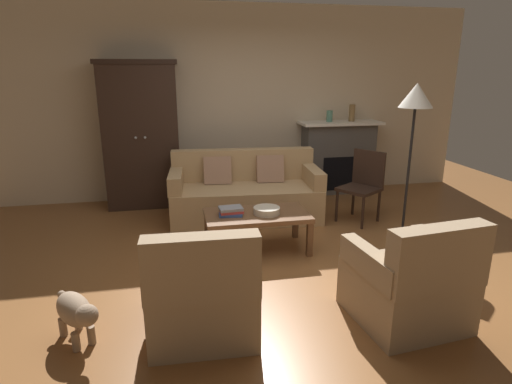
# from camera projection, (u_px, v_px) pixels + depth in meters

# --- Properties ---
(ground_plane) EXTENTS (9.60, 9.60, 0.00)m
(ground_plane) POSITION_uv_depth(u_px,v_px,m) (277.00, 262.00, 4.30)
(ground_plane) COLOR brown
(back_wall) EXTENTS (7.20, 0.10, 2.80)m
(back_wall) POSITION_uv_depth(u_px,v_px,m) (237.00, 103.00, 6.31)
(back_wall) COLOR beige
(back_wall) RESTS_ON ground
(fireplace) EXTENTS (1.26, 0.48, 1.12)m
(fireplace) POSITION_uv_depth(u_px,v_px,m) (338.00, 157.00, 6.60)
(fireplace) COLOR #4C4947
(fireplace) RESTS_ON ground
(armoire) EXTENTS (1.06, 0.57, 2.01)m
(armoire) POSITION_uv_depth(u_px,v_px,m) (142.00, 135.00, 5.84)
(armoire) COLOR black
(armoire) RESTS_ON ground
(couch) EXTENTS (1.97, 0.99, 0.86)m
(couch) POSITION_uv_depth(u_px,v_px,m) (245.00, 194.00, 5.52)
(couch) COLOR tan
(couch) RESTS_ON ground
(coffee_table) EXTENTS (1.10, 0.60, 0.42)m
(coffee_table) POSITION_uv_depth(u_px,v_px,m) (257.00, 218.00, 4.49)
(coffee_table) COLOR brown
(coffee_table) RESTS_ON ground
(fruit_bowl) EXTENTS (0.28, 0.28, 0.07)m
(fruit_bowl) POSITION_uv_depth(u_px,v_px,m) (267.00, 211.00, 4.44)
(fruit_bowl) COLOR beige
(fruit_bowl) RESTS_ON coffee_table
(book_stack) EXTENTS (0.26, 0.19, 0.09)m
(book_stack) POSITION_uv_depth(u_px,v_px,m) (231.00, 211.00, 4.40)
(book_stack) COLOR #38569E
(book_stack) RESTS_ON coffee_table
(mantel_vase_jade) EXTENTS (0.09, 0.09, 0.17)m
(mantel_vase_jade) POSITION_uv_depth(u_px,v_px,m) (329.00, 116.00, 6.37)
(mantel_vase_jade) COLOR slate
(mantel_vase_jade) RESTS_ON fireplace
(mantel_vase_bronze) EXTENTS (0.09, 0.09, 0.26)m
(mantel_vase_bronze) POSITION_uv_depth(u_px,v_px,m) (352.00, 113.00, 6.42)
(mantel_vase_bronze) COLOR olive
(mantel_vase_bronze) RESTS_ON fireplace
(armchair_near_left) EXTENTS (0.81, 0.80, 0.88)m
(armchair_near_left) POSITION_uv_depth(u_px,v_px,m) (202.00, 295.00, 3.06)
(armchair_near_left) COLOR #997F60
(armchair_near_left) RESTS_ON ground
(armchair_near_right) EXTENTS (0.85, 0.85, 0.88)m
(armchair_near_right) POSITION_uv_depth(u_px,v_px,m) (410.00, 285.00, 3.20)
(armchair_near_right) COLOR #997F60
(armchair_near_right) RESTS_ON ground
(side_chair_wooden) EXTENTS (0.61, 0.61, 0.90)m
(side_chair_wooden) POSITION_uv_depth(u_px,v_px,m) (363.00, 182.00, 5.36)
(side_chair_wooden) COLOR black
(side_chair_wooden) RESTS_ON ground
(floor_lamp) EXTENTS (0.36, 0.36, 1.75)m
(floor_lamp) POSITION_uv_depth(u_px,v_px,m) (415.00, 105.00, 4.52)
(floor_lamp) COLOR black
(floor_lamp) RESTS_ON ground
(dog) EXTENTS (0.40, 0.50, 0.39)m
(dog) POSITION_uv_depth(u_px,v_px,m) (76.00, 311.00, 2.97)
(dog) COLOR gray
(dog) RESTS_ON ground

